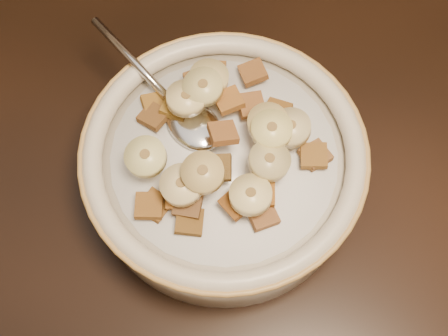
{
  "coord_description": "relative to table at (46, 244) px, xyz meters",
  "views": [
    {
      "loc": [
        0.15,
        -0.16,
        1.24
      ],
      "look_at": [
        0.15,
        0.04,
        0.78
      ],
      "focal_mm": 50.0,
      "sensor_mm": 36.0,
      "label": 1
    }
  ],
  "objects": [
    {
      "name": "cereal_square_12",
      "position": [
        0.19,
        0.08,
        0.08
      ],
      "size": [
        0.03,
        0.03,
        0.01
      ],
      "primitive_type": "cube",
      "rotation": [
        0.05,
        0.18,
        2.68
      ],
      "color": "brown",
      "rests_on": "milk"
    },
    {
      "name": "cereal_square_20",
      "position": [
        0.16,
        0.0,
        0.08
      ],
      "size": [
        0.03,
        0.03,
        0.01
      ],
      "primitive_type": "cube",
      "rotation": [
        -0.2,
        0.06,
        2.24
      ],
      "color": "brown",
      "rests_on": "milk"
    },
    {
      "name": "cereal_square_3",
      "position": [
        0.12,
        0.0,
        0.08
      ],
      "size": [
        0.02,
        0.02,
        0.01
      ],
      "primitive_type": "cube",
      "rotation": [
        -0.14,
        0.06,
        2.93
      ],
      "color": "brown",
      "rests_on": "milk"
    },
    {
      "name": "milk",
      "position": [
        0.15,
        0.04,
        0.07
      ],
      "size": [
        0.18,
        0.18,
        0.0
      ],
      "primitive_type": "cylinder",
      "color": "white",
      "rests_on": "cereal_bowl"
    },
    {
      "name": "banana_slice_1",
      "position": [
        0.19,
        0.05,
        0.1
      ],
      "size": [
        0.03,
        0.03,
        0.01
      ],
      "primitive_type": "cylinder",
      "rotation": [
        -0.0,
        -0.0,
        1.5
      ],
      "color": "#F2DB7C",
      "rests_on": "milk"
    },
    {
      "name": "table",
      "position": [
        0.0,
        0.0,
        0.0
      ],
      "size": [
        1.42,
        0.92,
        0.04
      ],
      "primitive_type": "cube",
      "rotation": [
        0.0,
        0.0,
        -0.02
      ],
      "color": "black",
      "rests_on": "floor"
    },
    {
      "name": "banana_slice_8",
      "position": [
        0.14,
        0.09,
        0.1
      ],
      "size": [
        0.04,
        0.04,
        0.01
      ],
      "primitive_type": "cylinder",
      "rotation": [
        0.04,
        -0.12,
        0.2
      ],
      "color": "#CABA78",
      "rests_on": "milk"
    },
    {
      "name": "cereal_square_0",
      "position": [
        0.15,
        0.03,
        0.09
      ],
      "size": [
        0.02,
        0.02,
        0.01
      ],
      "primitive_type": "cube",
      "rotation": [
        -0.13,
        0.17,
        3.09
      ],
      "color": "brown",
      "rests_on": "milk"
    },
    {
      "name": "banana_slice_5",
      "position": [
        0.09,
        0.03,
        0.1
      ],
      "size": [
        0.04,
        0.04,
        0.01
      ],
      "primitive_type": "cylinder",
      "rotation": [
        -0.13,
        0.04,
        2.47
      ],
      "color": "#FFF6AA",
      "rests_on": "milk"
    },
    {
      "name": "banana_slice_9",
      "position": [
        0.18,
        0.03,
        0.1
      ],
      "size": [
        0.04,
        0.04,
        0.02
      ],
      "primitive_type": "cylinder",
      "rotation": [
        0.09,
        0.11,
        0.93
      ],
      "color": "#C7BA85",
      "rests_on": "milk"
    },
    {
      "name": "cereal_square_17",
      "position": [
        0.18,
        0.01,
        0.08
      ],
      "size": [
        0.02,
        0.02,
        0.01
      ],
      "primitive_type": "cube",
      "rotation": [
        0.02,
        -0.1,
        1.53
      ],
      "color": "#915518",
      "rests_on": "milk"
    },
    {
      "name": "cereal_square_19",
      "position": [
        0.11,
        0.08,
        0.08
      ],
      "size": [
        0.03,
        0.03,
        0.01
      ],
      "primitive_type": "cube",
      "rotation": [
        0.11,
        -0.17,
        2.75
      ],
      "color": "#885F1D",
      "rests_on": "milk"
    },
    {
      "name": "cereal_bowl",
      "position": [
        0.15,
        0.04,
        0.05
      ],
      "size": [
        0.21,
        0.21,
        0.05
      ],
      "primitive_type": "cylinder",
      "color": "beige",
      "rests_on": "table"
    },
    {
      "name": "cereal_square_11",
      "position": [
        0.22,
        0.04,
        0.08
      ],
      "size": [
        0.02,
        0.02,
        0.01
      ],
      "primitive_type": "cube",
      "rotation": [
        -0.07,
        -0.02,
        1.53
      ],
      "color": "brown",
      "rests_on": "milk"
    },
    {
      "name": "cereal_square_6",
      "position": [
        0.1,
        0.0,
        0.08
      ],
      "size": [
        0.03,
        0.03,
        0.01
      ],
      "primitive_type": "cube",
      "rotation": [
        0.22,
        0.07,
        1.0
      ],
      "color": "brown",
      "rests_on": "milk"
    },
    {
      "name": "banana_slice_10",
      "position": [
        0.12,
        0.01,
        0.1
      ],
      "size": [
        0.04,
        0.04,
        0.01
      ],
      "primitive_type": "cylinder",
      "rotation": [
        -0.09,
        -0.09,
        1.1
      ],
      "color": "#F3DA91",
      "rests_on": "milk"
    },
    {
      "name": "cereal_square_10",
      "position": [
        0.16,
        0.09,
        0.09
      ],
      "size": [
        0.03,
        0.03,
        0.01
      ],
      "primitive_type": "cube",
      "rotation": [
        -0.06,
        0.12,
        1.94
      ],
      "color": "#9D541D",
      "rests_on": "milk"
    },
    {
      "name": "banana_slice_0",
      "position": [
        0.19,
        0.06,
        0.1
      ],
      "size": [
        0.04,
        0.04,
        0.01
      ],
      "primitive_type": "cylinder",
      "rotation": [
        -0.02,
        -0.05,
        0.97
      ],
      "color": "tan",
      "rests_on": "milk"
    },
    {
      "name": "banana_slice_2",
      "position": [
        0.14,
        0.02,
        0.1
      ],
      "size": [
        0.04,
        0.04,
        0.01
      ],
      "primitive_type": "cylinder",
      "rotation": [
        -0.13,
        0.04,
        2.74
      ],
      "color": "tan",
      "rests_on": "milk"
    },
    {
      "name": "cereal_square_13",
      "position": [
        0.13,
        -0.01,
        0.08
      ],
      "size": [
        0.02,
        0.02,
        0.01
      ],
      "primitive_type": "cube",
      "rotation": [
        -0.01,
        -0.12,
        3.04
      ],
      "color": "brown",
      "rests_on": "milk"
    },
    {
      "name": "cereal_square_15",
      "position": [
        0.15,
        0.05,
        0.1
      ],
      "size": [
        0.02,
        0.02,
        0.01
      ],
      "primitive_type": "cube",
      "rotation": [
        -0.24,
        0.18,
        0.2
      ],
      "color": "#995F30",
      "rests_on": "milk"
    },
    {
      "name": "cereal_square_9",
      "position": [
        0.13,
        0.11,
        0.08
      ],
      "size": [
        0.03,
        0.03,
        0.01
      ],
      "primitive_type": "cube",
      "rotation": [
        0.1,
        0.01,
        0.37
      ],
      "color": "brown",
      "rests_on": "milk"
    },
    {
      "name": "cereal_square_18",
      "position": [
        0.17,
        0.08,
        0.08
      ],
      "size": [
        0.02,
        0.02,
        0.01
      ],
      "primitive_type": "cube",
      "rotation": [
        0.16,
        0.15,
        0.24
      ],
      "color": "brown",
      "rests_on": "milk"
    },
    {
      "name": "banana_slice_4",
      "position": [
        0.12,
        0.08,
        0.1
      ],
      "size": [
        0.04,
        0.04,
        0.01
      ],
      "primitive_type": "cylinder",
      "rotation": [
        0.1,
        0.09,
        2.18
      ],
      "color": "#D7BA75",
      "rests_on": "milk"
    },
    {
      "name": "banana_slice_7",
      "position": [
        0.14,
        0.1,
        0.09
      ],
      "size": [
        0.04,
        0.04,
        0.01
      ],
      "primitive_type": "cylinder",
      "rotation": [
        0.03,
        -0.05,
        2.93
      ],
      "color": "#E3C881",
      "rests_on": "milk"
    },
    {
      "name": "cereal_square_4",
      "position": [
        0.18,
        -0.01,
        0.08
      ],
      "size": [
        0.03,
        0.03,
        0.01
      ],
      "primitive_type": "cube",
      "rotation": [
        0.01,
        0.14,
        0.37
      ],
      "color": "#97592F",
      "rests_on": "milk"
    },
    {
      "name": "cereal_square_7",
      "position": [
        0.14,
        0.12,
        0.08
      ],
      "size": [
        0.02,
        0.02,
        0.01
      ],
      "primitive_type": "cube",
      "rotation": [
        0.17,
        0.03,
        3.02
      ],
      "color": "brown",
      "rests_on": "milk"
    },
    {
      "name": "cereal_square_5",
      "position": [
        0.1,
        0.09,
        0.08
      ],
      "size": [
        0.03,
        0.03,
        0.01
      ],
      "primitive_type": "cube",
      "rotation": [
        0.21,
        -0.13,
        1.87
      ],
      "color": "brown",
      "rests_on": "milk"
    },
    {
      "name": "spoon",
      "position": [
        0.13,
        0.07,
        0.08
      ],
      "size": [
        0.06,
        0.06,
        0.01
      ],
      "primitive_type": "ellipsoid",
      "rotation": [
        0.0,
        0.0,
        3.88
      ],
      "color": "silver",
      "rests_on": "cereal_bowl"
    },
    {
      "name": "cereal_square_14",
      "position": [
        0.12,
        0.01,
        0.08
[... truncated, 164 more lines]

